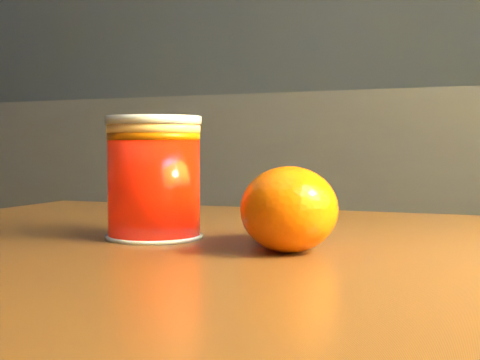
% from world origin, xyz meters
% --- Properties ---
extents(kitchen_counter, '(3.15, 0.60, 0.90)m').
position_xyz_m(kitchen_counter, '(0.00, 1.45, 0.45)').
color(kitchen_counter, '#47474B').
rests_on(kitchen_counter, ground).
extents(juice_glass, '(0.08, 0.08, 0.10)m').
position_xyz_m(juice_glass, '(0.87, 0.07, 0.74)').
color(juice_glass, red).
rests_on(juice_glass, table).
extents(orange_front, '(0.07, 0.07, 0.06)m').
position_xyz_m(orange_front, '(1.00, 0.05, 0.72)').
color(orange_front, '#F25E04').
rests_on(orange_front, table).
extents(orange_back, '(0.07, 0.07, 0.06)m').
position_xyz_m(orange_back, '(0.98, 0.09, 0.72)').
color(orange_back, '#F25E04').
rests_on(orange_back, table).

